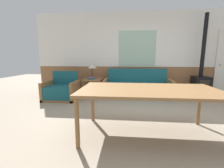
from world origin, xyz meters
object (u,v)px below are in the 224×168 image
object	(u,v)px
wood_stove	(201,79)
dining_table	(149,93)
armchair	(62,91)
side_table	(93,82)
table_lamp	(92,66)
couch	(137,89)

from	to	relation	value
wood_stove	dining_table	bearing A→B (deg)	-127.75
armchair	wood_stove	bearing A→B (deg)	-6.87
side_table	table_lamp	world-z (taller)	table_lamp
couch	armchair	world-z (taller)	couch
side_table	armchair	bearing A→B (deg)	-148.69
side_table	wood_stove	size ratio (longest dim) A/B	0.23
armchair	couch	bearing A→B (deg)	-3.36
table_lamp	side_table	bearing A→B (deg)	-73.27
dining_table	armchair	bearing A→B (deg)	139.77
couch	wood_stove	size ratio (longest dim) A/B	0.82
table_lamp	dining_table	world-z (taller)	table_lamp
armchair	dining_table	distance (m)	2.96
dining_table	wood_stove	xyz separation A→B (m)	(1.95, 2.52, -0.11)
dining_table	table_lamp	bearing A→B (deg)	119.97
table_lamp	armchair	bearing A→B (deg)	-142.94
armchair	table_lamp	distance (m)	1.22
armchair	dining_table	size ratio (longest dim) A/B	0.45
wood_stove	side_table	bearing A→B (deg)	-177.76
side_table	wood_stove	distance (m)	3.36
armchair	wood_stove	distance (m)	4.24
armchair	side_table	distance (m)	0.99
couch	table_lamp	distance (m)	1.60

